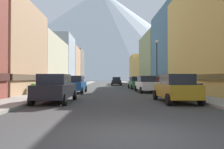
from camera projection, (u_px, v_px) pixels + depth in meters
name	position (u px, v px, depth m)	size (l,w,h in m)	color
ground_plane	(130.00, 136.00, 5.53)	(400.00, 400.00, 0.00)	#3A3A3A
sidewalk_left	(77.00, 86.00, 40.32)	(2.50, 100.00, 0.15)	gray
sidewalk_right	(141.00, 86.00, 40.70)	(2.50, 100.00, 0.15)	gray
storefront_left_2	(32.00, 64.00, 31.45)	(8.66, 13.72, 7.55)	beige
storefront_left_3	(49.00, 62.00, 42.84)	(9.89, 8.38, 10.22)	#99A5B2
storefront_left_4	(64.00, 66.00, 52.47)	(7.36, 9.83, 9.26)	tan
storefront_left_5	(68.00, 67.00, 62.58)	(9.07, 9.32, 9.94)	#66605B
storefront_right_1	(222.00, 40.00, 20.78)	(7.00, 13.72, 11.05)	#D8B259
storefront_right_2	(185.00, 51.00, 32.74)	(8.93, 10.03, 11.93)	slate
storefront_right_3	(163.00, 61.00, 44.79)	(8.52, 13.34, 10.78)	#8C9966
storefront_right_4	(152.00, 71.00, 56.90)	(9.28, 10.72, 7.28)	#D8B259
storefront_right_5	(146.00, 70.00, 67.47)	(10.06, 10.14, 8.82)	#D8B259
car_left_0	(56.00, 88.00, 13.24)	(2.15, 4.44, 1.78)	black
car_left_1	(75.00, 84.00, 21.72)	(2.14, 4.44, 1.78)	#19478C
car_right_0	(176.00, 88.00, 13.30)	(2.12, 4.43, 1.78)	#B28419
car_right_1	(147.00, 84.00, 22.73)	(2.12, 4.43, 1.78)	silver
car_right_2	(137.00, 83.00, 30.12)	(2.12, 4.43, 1.78)	#265933
car_driving_0	(116.00, 81.00, 44.55)	(2.06, 4.40, 1.78)	black
trash_bin_right	(199.00, 90.00, 15.68)	(0.59, 0.59, 0.98)	#4C5156
potted_plant_0	(175.00, 86.00, 23.10)	(0.61, 0.61, 0.87)	#4C4C51
potted_plant_1	(34.00, 88.00, 18.52)	(0.61, 0.61, 0.92)	#4C4C51
potted_plant_2	(39.00, 88.00, 20.16)	(0.52, 0.52, 0.88)	gray
pedestrian_0	(157.00, 82.00, 27.99)	(0.36, 0.36, 1.74)	maroon
pedestrian_1	(192.00, 87.00, 16.80)	(0.36, 0.36, 1.54)	maroon
pedestrian_2	(151.00, 82.00, 31.77)	(0.36, 0.36, 1.61)	#333338
streetlamp_right	(157.00, 57.00, 24.58)	(0.36, 0.36, 5.86)	black
mountain_backdrop	(101.00, 34.00, 266.17)	(284.85, 284.85, 114.28)	silver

